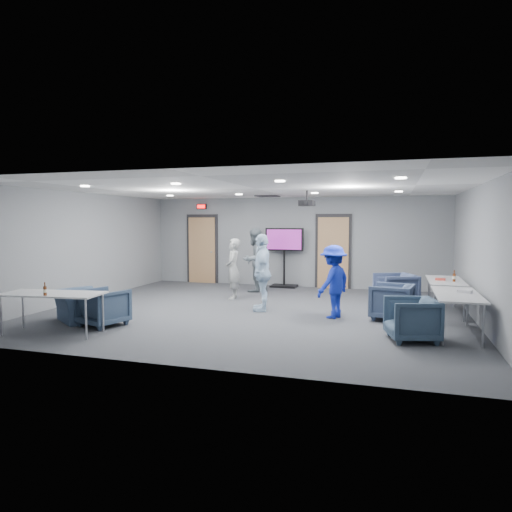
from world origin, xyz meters
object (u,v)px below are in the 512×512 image
(chair_right_b, at_px, (392,302))
(table_right_a, at_px, (446,282))
(chair_right_a, at_px, (395,290))
(chair_front_a, at_px, (104,307))
(tv_stand, at_px, (284,254))
(bottle_right, at_px, (454,277))
(person_a, at_px, (233,269))
(chair_right_c, at_px, (412,319))
(table_front_left, at_px, (52,296))
(table_right_b, at_px, (457,296))
(person_b, at_px, (255,260))
(projector, at_px, (307,203))
(bottle_front, at_px, (45,291))
(person_c, at_px, (262,272))
(person_d, at_px, (333,282))
(chair_front_b, at_px, (79,306))

(chair_right_b, bearing_deg, table_right_a, 141.18)
(chair_right_a, bearing_deg, chair_front_a, -78.70)
(chair_front_a, bearing_deg, tv_stand, -91.44)
(chair_right_a, height_order, chair_front_a, chair_right_a)
(chair_right_a, relative_size, bottle_right, 3.50)
(person_a, xyz_separation_m, chair_right_c, (4.23, -2.99, -0.41))
(table_front_left, distance_m, bottle_right, 7.88)
(chair_right_b, distance_m, chair_right_c, 1.63)
(table_right_a, height_order, table_right_b, same)
(person_b, distance_m, tv_stand, 1.25)
(table_right_a, relative_size, bottle_right, 7.01)
(tv_stand, relative_size, projector, 5.00)
(table_right_a, distance_m, bottle_front, 7.93)
(person_a, height_order, bottle_right, person_a)
(table_right_b, bearing_deg, projector, 59.15)
(table_right_a, xyz_separation_m, table_right_b, (-0.00, -1.90, 0.00))
(person_b, relative_size, person_c, 1.04)
(person_c, height_order, table_right_a, person_c)
(person_b, distance_m, chair_right_c, 5.95)
(table_front_left, relative_size, bottle_front, 8.03)
(chair_front_a, relative_size, projector, 2.20)
(chair_right_b, distance_m, table_right_a, 1.49)
(chair_right_b, relative_size, tv_stand, 0.45)
(chair_right_a, relative_size, chair_front_a, 1.09)
(chair_right_b, xyz_separation_m, projector, (-1.91, 0.86, 2.04))
(person_a, relative_size, chair_right_a, 1.81)
(chair_right_a, height_order, bottle_front, bottle_front)
(table_front_left, bearing_deg, chair_right_c, 5.29)
(chair_right_a, bearing_deg, chair_right_b, -26.17)
(person_c, xyz_separation_m, table_right_b, (3.86, -1.07, -0.17))
(person_c, height_order, chair_front_a, person_c)
(person_b, xyz_separation_m, table_right_b, (4.84, -3.65, -0.21))
(chair_right_c, distance_m, tv_stand, 6.45)
(person_a, height_order, person_c, person_c)
(tv_stand, bearing_deg, table_right_b, -48.23)
(table_front_left, xyz_separation_m, projector, (3.82, 3.80, 1.72))
(person_b, distance_m, person_d, 3.86)
(person_a, relative_size, person_c, 0.90)
(person_d, distance_m, bottle_right, 2.55)
(person_b, bearing_deg, chair_right_a, 94.65)
(table_front_left, height_order, bottle_front, bottle_front)
(chair_right_c, xyz_separation_m, table_right_b, (0.77, 0.65, 0.32))
(person_a, distance_m, person_b, 1.33)
(table_right_a, relative_size, bottle_front, 7.43)
(chair_front_b, relative_size, table_front_left, 0.52)
(bottle_front, bearing_deg, chair_right_a, 39.69)
(table_right_a, height_order, projector, projector)
(person_b, xyz_separation_m, projector, (1.82, -1.85, 1.51))
(person_d, bearing_deg, table_right_a, 141.52)
(person_d, relative_size, projector, 4.21)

